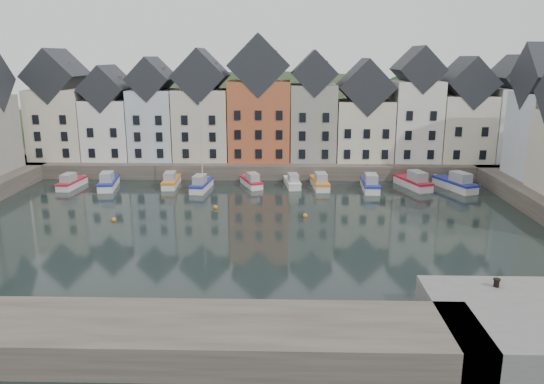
{
  "coord_description": "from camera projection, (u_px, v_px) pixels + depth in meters",
  "views": [
    {
      "loc": [
        3.9,
        -49.23,
        16.65
      ],
      "look_at": [
        2.43,
        6.0,
        2.49
      ],
      "focal_mm": 35.0,
      "sensor_mm": 36.0,
      "label": 1
    }
  ],
  "objects": [
    {
      "name": "mooring_buoys",
      "position": [
        212.0,
        214.0,
        57.14
      ],
      "size": [
        20.5,
        5.5,
        0.5
      ],
      "color": "orange",
      "rests_on": "ground"
    },
    {
      "name": "ground",
      "position": [
        246.0,
        232.0,
        51.91
      ],
      "size": [
        260.0,
        260.0,
        0.0
      ],
      "primitive_type": "plane",
      "color": "black",
      "rests_on": "ground"
    },
    {
      "name": "boat_c",
      "position": [
        171.0,
        181.0,
        69.86
      ],
      "size": [
        2.09,
        5.92,
        2.24
      ],
      "rotation": [
        0.0,
        0.0,
        0.05
      ],
      "color": "silver",
      "rests_on": "ground"
    },
    {
      "name": "far_terrace",
      "position": [
        281.0,
        112.0,
        76.73
      ],
      "size": [
        72.37,
        8.16,
        17.78
      ],
      "color": "beige",
      "rests_on": "far_quay"
    },
    {
      "name": "far_quay",
      "position": [
        260.0,
        162.0,
        80.71
      ],
      "size": [
        90.0,
        16.0,
        2.0
      ],
      "primitive_type": "cube",
      "color": "#443A34",
      "rests_on": "ground"
    },
    {
      "name": "mooring_bollard",
      "position": [
        497.0,
        282.0,
        34.66
      ],
      "size": [
        0.48,
        0.48,
        0.56
      ],
      "color": "black",
      "rests_on": "near_quay"
    },
    {
      "name": "boat_f",
      "position": [
        292.0,
        182.0,
        69.71
      ],
      "size": [
        2.36,
        5.5,
        2.04
      ],
      "rotation": [
        0.0,
        0.0,
        0.14
      ],
      "color": "silver",
      "rests_on": "ground"
    },
    {
      "name": "boat_b",
      "position": [
        108.0,
        183.0,
        68.93
      ],
      "size": [
        2.97,
        6.62,
        2.45
      ],
      "rotation": [
        0.0,
        0.0,
        0.16
      ],
      "color": "silver",
      "rests_on": "ground"
    },
    {
      "name": "boat_g",
      "position": [
        320.0,
        183.0,
        69.06
      ],
      "size": [
        2.38,
        6.2,
        2.33
      ],
      "rotation": [
        0.0,
        0.0,
        0.08
      ],
      "color": "silver",
      "rests_on": "ground"
    },
    {
      "name": "boat_a",
      "position": [
        71.0,
        183.0,
        69.17
      ],
      "size": [
        2.29,
        5.84,
        2.19
      ],
      "rotation": [
        0.0,
        0.0,
        -0.09
      ],
      "color": "silver",
      "rests_on": "ground"
    },
    {
      "name": "boat_h",
      "position": [
        370.0,
        184.0,
        67.96
      ],
      "size": [
        2.23,
        6.44,
        2.44
      ],
      "rotation": [
        0.0,
        0.0,
        -0.04
      ],
      "color": "silver",
      "rests_on": "ground"
    },
    {
      "name": "boat_j",
      "position": [
        456.0,
        184.0,
        68.08
      ],
      "size": [
        4.48,
        7.24,
        2.66
      ],
      "rotation": [
        0.0,
        0.0,
        0.36
      ],
      "color": "silver",
      "rests_on": "ground"
    },
    {
      "name": "hillside",
      "position": [
        267.0,
        227.0,
        110.59
      ],
      "size": [
        153.6,
        70.4,
        64.0
      ],
      "color": "#1F2F17",
      "rests_on": "ground"
    },
    {
      "name": "boat_i",
      "position": [
        414.0,
        182.0,
        68.99
      ],
      "size": [
        4.09,
        7.04,
        2.58
      ],
      "rotation": [
        0.0,
        0.0,
        0.32
      ],
      "color": "silver",
      "rests_on": "ground"
    },
    {
      "name": "boat_d",
      "position": [
        201.0,
        184.0,
        67.96
      ],
      "size": [
        2.42,
        6.08,
        11.33
      ],
      "rotation": [
        0.0,
        0.0,
        -0.1
      ],
      "color": "silver",
      "rests_on": "ground"
    },
    {
      "name": "near_wall",
      "position": [
        44.0,
        336.0,
        30.61
      ],
      "size": [
        50.0,
        6.0,
        2.0
      ],
      "primitive_type": "cube",
      "color": "#443A34",
      "rests_on": "ground"
    },
    {
      "name": "boat_e",
      "position": [
        252.0,
        182.0,
        69.85
      ],
      "size": [
        3.51,
        5.68,
        2.09
      ],
      "rotation": [
        0.0,
        0.0,
        0.36
      ],
      "color": "silver",
      "rests_on": "ground"
    }
  ]
}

